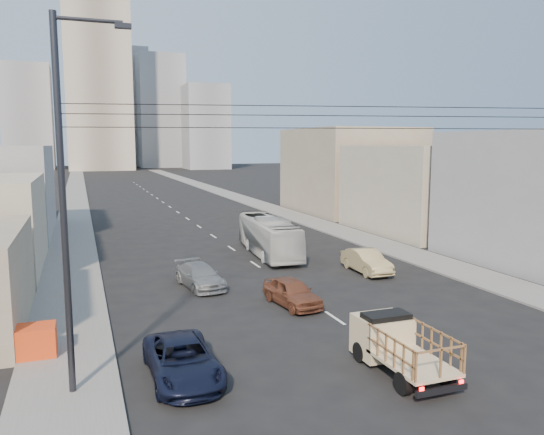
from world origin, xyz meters
TOP-DOWN VIEW (x-y plane):
  - ground at (0.00, 0.00)m, footprint 420.00×420.00m
  - sidewalk_left at (-11.75, 70.00)m, footprint 3.50×180.00m
  - sidewalk_right at (11.75, 70.00)m, footprint 3.50×180.00m
  - lane_dashes at (0.00, 53.00)m, footprint 0.15×104.00m
  - flatbed_pickup at (-0.56, 1.91)m, footprint 1.95×4.41m
  - navy_pickup at (-7.91, 3.96)m, footprint 2.29×4.88m
  - city_bus at (1.91, 22.67)m, footprint 3.13×10.25m
  - sedan_brown at (-1.16, 10.51)m, footprint 2.15×4.26m
  - sedan_tan at (5.94, 15.40)m, footprint 1.66×4.49m
  - sedan_grey at (-4.78, 15.54)m, footprint 2.49×4.75m
  - streetlamp_left at (-11.39, 4.00)m, footprint 2.36×0.25m
  - overhead_wires at (0.00, 1.50)m, footprint 23.01×5.02m
  - crate_stack at (-13.00, 7.64)m, footprint 1.80×1.20m
  - bldg_right_mid at (19.50, 28.00)m, footprint 11.00×14.00m
  - bldg_right_far at (20.00, 44.00)m, footprint 12.00×16.00m
  - high_rise_tower at (-4.00, 170.00)m, footprint 20.00×20.00m
  - midrise_ne at (18.00, 185.00)m, footprint 16.00×16.00m
  - midrise_nw at (-26.00, 180.00)m, footprint 15.00×15.00m
  - midrise_back at (6.00, 200.00)m, footprint 18.00×18.00m
  - midrise_east at (30.00, 165.00)m, footprint 14.00×14.00m

SIDE VIEW (x-z plane):
  - ground at x=0.00m, z-range 0.00..0.00m
  - lane_dashes at x=0.00m, z-range 0.00..0.01m
  - sidewalk_left at x=-11.75m, z-range 0.00..0.12m
  - sidewalk_right at x=11.75m, z-range 0.00..0.12m
  - sedan_grey at x=-4.78m, z-range 0.00..1.31m
  - navy_pickup at x=-7.91m, z-range 0.00..1.35m
  - crate_stack at x=-13.00m, z-range 0.12..1.26m
  - sedan_brown at x=-1.16m, z-range 0.00..1.39m
  - sedan_tan at x=5.94m, z-range 0.00..1.47m
  - flatbed_pickup at x=-0.56m, z-range 0.14..2.04m
  - city_bus at x=1.91m, z-range 0.00..2.81m
  - bldg_right_mid at x=19.50m, z-range 0.00..8.00m
  - bldg_right_far at x=20.00m, z-range 0.00..10.00m
  - streetlamp_left at x=-11.39m, z-range 0.44..12.44m
  - overhead_wires at x=0.00m, z-range 8.60..9.33m
  - midrise_east at x=30.00m, z-range 0.00..28.00m
  - midrise_nw at x=-26.00m, z-range 0.00..34.00m
  - midrise_ne at x=18.00m, z-range 0.00..40.00m
  - midrise_back at x=6.00m, z-range 0.00..44.00m
  - high_rise_tower at x=-4.00m, z-range 0.00..60.00m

